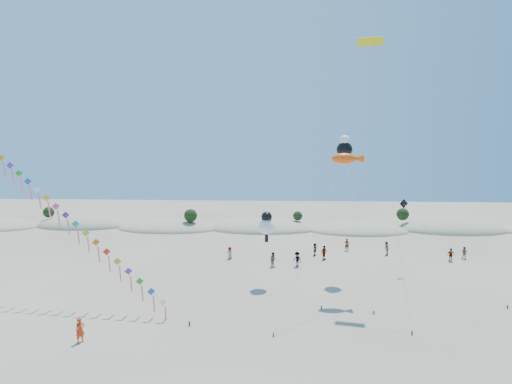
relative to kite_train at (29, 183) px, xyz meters
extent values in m
plane|color=gray|center=(20.96, -12.48, -10.87)|extent=(160.00, 160.00, 0.00)
ellipsoid|color=gray|center=(-11.04, 33.52, -10.87)|extent=(16.00, 8.80, 3.60)
ellipsoid|color=#1F3613|center=(-11.04, 33.52, -9.88)|extent=(12.80, 5.76, 0.64)
ellipsoid|color=gray|center=(4.96, 32.12, -10.87)|extent=(17.60, 9.68, 3.00)
ellipsoid|color=#1F3613|center=(4.96, 32.12, -10.04)|extent=(14.08, 6.34, 0.70)
ellipsoid|color=gray|center=(20.96, 32.82, -10.87)|extent=(19.00, 10.45, 3.40)
ellipsoid|color=#1F3613|center=(20.96, 32.82, -9.93)|extent=(15.20, 6.84, 0.76)
ellipsoid|color=gray|center=(36.96, 31.42, -10.87)|extent=(16.40, 9.02, 2.80)
ellipsoid|color=#1F3613|center=(36.96, 31.42, -10.10)|extent=(13.12, 5.90, 0.66)
ellipsoid|color=gray|center=(52.96, 33.22, -10.87)|extent=(18.00, 9.90, 3.80)
ellipsoid|color=#1F3613|center=(52.96, 33.22, -9.82)|extent=(14.40, 6.48, 0.72)
sphere|color=black|center=(-17.04, 33.72, -8.51)|extent=(1.90, 1.90, 1.90)
sphere|color=black|center=(8.96, 30.92, -8.39)|extent=(2.20, 2.20, 2.20)
sphere|color=black|center=(26.96, 32.92, -8.63)|extent=(1.60, 1.60, 1.60)
sphere|color=black|center=(44.96, 34.32, -8.43)|extent=(2.10, 2.10, 2.10)
cube|color=#3F2D1E|center=(16.49, -6.44, -10.69)|extent=(0.12, 0.12, 0.35)
cylinder|color=silver|center=(1.07, -0.43, -0.62)|extent=(30.86, 12.04, 20.52)
cube|color=white|center=(14.12, -5.51, -9.29)|extent=(1.27, 0.50, 1.34)
cube|color=#EE648D|center=(14.30, -5.46, -10.39)|extent=(0.19, 0.45, 1.55)
cube|color=blue|center=(13.02, -5.08, -8.56)|extent=(1.27, 0.50, 1.34)
cube|color=#EE648D|center=(13.20, -5.03, -9.66)|extent=(0.19, 0.45, 1.55)
cube|color=green|center=(11.93, -4.66, -7.83)|extent=(1.27, 0.50, 1.34)
cube|color=#EE648D|center=(12.11, -4.61, -8.93)|extent=(0.19, 0.45, 1.55)
cube|color=purple|center=(10.83, -4.23, -7.11)|extent=(1.27, 0.50, 1.34)
cube|color=#EE648D|center=(11.01, -4.18, -8.21)|extent=(0.19, 0.45, 1.55)
cube|color=orange|center=(9.74, -3.80, -6.38)|extent=(1.27, 0.50, 1.34)
cube|color=#EE648D|center=(9.92, -3.75, -7.48)|extent=(0.19, 0.45, 1.55)
cube|color=red|center=(8.64, -3.38, -5.65)|extent=(1.27, 0.50, 1.34)
cube|color=#EE648D|center=(8.82, -3.33, -6.75)|extent=(0.19, 0.45, 1.55)
cube|color=orange|center=(7.55, -2.95, -4.92)|extent=(1.27, 0.50, 1.34)
cube|color=#EE648D|center=(7.73, -2.90, -6.02)|extent=(0.19, 0.45, 1.55)
cube|color=#99DE1A|center=(6.45, -2.53, -4.20)|extent=(1.27, 0.50, 1.34)
cube|color=#EE648D|center=(6.63, -2.48, -5.30)|extent=(0.19, 0.45, 1.55)
cube|color=#1796B1|center=(5.36, -2.10, -3.47)|extent=(1.27, 0.50, 1.34)
cube|color=#EE648D|center=(5.54, -2.05, -4.57)|extent=(0.19, 0.45, 1.55)
cube|color=#4C2491|center=(4.26, -1.67, -2.74)|extent=(1.27, 0.50, 1.34)
cube|color=#EE648D|center=(4.44, -1.62, -3.84)|extent=(0.19, 0.45, 1.55)
cube|color=#F64D85|center=(3.17, -1.25, -2.01)|extent=(1.27, 0.50, 1.34)
cube|color=#EE648D|center=(3.35, -1.20, -3.11)|extent=(0.19, 0.45, 1.55)
cube|color=yellow|center=(2.07, -0.82, -1.29)|extent=(1.27, 0.50, 1.34)
cube|color=#EE648D|center=(2.25, -0.77, -2.39)|extent=(0.19, 0.45, 1.55)
cube|color=white|center=(0.98, -0.39, -0.56)|extent=(1.27, 0.50, 1.34)
cube|color=#EE648D|center=(1.16, -0.34, -1.66)|extent=(0.19, 0.45, 1.55)
cube|color=blue|center=(-0.12, 0.03, 0.17)|extent=(1.27, 0.50, 1.34)
cube|color=#EE648D|center=(0.06, 0.08, -0.93)|extent=(0.19, 0.45, 1.55)
cube|color=green|center=(-1.21, 0.46, 0.90)|extent=(1.27, 0.50, 1.34)
cube|color=#EE648D|center=(-1.03, 0.51, -0.20)|extent=(0.19, 0.45, 1.55)
cube|color=purple|center=(-2.31, 0.89, 1.62)|extent=(1.27, 0.50, 1.34)
cube|color=#EE648D|center=(-2.13, 0.94, 0.52)|extent=(0.19, 0.45, 1.55)
cube|color=orange|center=(-3.40, 1.31, 2.35)|extent=(1.27, 0.50, 1.34)
cube|color=#EE648D|center=(-3.22, 1.36, 1.25)|extent=(0.19, 0.45, 1.55)
cube|color=#3F2D1E|center=(23.28, -8.04, -10.72)|extent=(0.10, 0.10, 0.30)
cylinder|color=silver|center=(26.59, -2.77, -4.29)|extent=(6.65, 10.56, 13.18)
ellipsoid|color=#FB540D|center=(29.91, 2.49, 2.29)|extent=(2.40, 1.05, 1.05)
cone|color=#FB540D|center=(31.25, 2.49, 2.29)|extent=(0.96, 0.96, 0.96)
cube|color=#3F2D1E|center=(27.48, -2.42, -10.72)|extent=(0.10, 0.10, 0.30)
cylinder|color=silver|center=(24.95, 0.84, -7.82)|extent=(5.09, 6.55, 6.13)
sphere|color=white|center=(22.42, 4.11, -4.76)|extent=(1.67, 1.67, 1.67)
sphere|color=black|center=(22.42, 4.11, -3.76)|extent=(1.11, 1.11, 1.11)
cube|color=black|center=(22.42, 4.11, -5.99)|extent=(0.35, 0.18, 0.80)
cube|color=#3F2D1E|center=(31.87, -3.31, -10.72)|extent=(0.10, 0.10, 0.30)
cylinder|color=silver|center=(31.33, 2.45, -3.92)|extent=(1.10, 11.55, 13.91)
sphere|color=black|center=(30.80, 8.22, 3.03)|extent=(1.72, 1.72, 1.72)
sphere|color=white|center=(30.80, 8.22, 4.06)|extent=(1.12, 1.12, 1.12)
cube|color=white|center=(30.80, 8.22, 1.77)|extent=(0.35, 0.18, 0.80)
cube|color=white|center=(30.10, 8.22, 3.03)|extent=(0.60, 0.15, 0.25)
cube|color=white|center=(31.50, 8.22, 3.03)|extent=(0.60, 0.15, 0.25)
cube|color=#3F2D1E|center=(33.92, -7.19, -10.72)|extent=(0.10, 0.10, 0.30)
cylinder|color=silver|center=(33.16, -1.49, 1.33)|extent=(1.55, 11.42, 24.42)
cube|color=yellow|center=(32.40, 4.20, 13.54)|extent=(2.46, 1.00, 0.86)
cube|color=black|center=(32.40, 4.22, 13.54)|extent=(2.37, 0.60, 0.19)
cube|color=#3F2D1E|center=(44.05, -1.42, -10.72)|extent=(0.10, 0.10, 0.30)
cylinder|color=silver|center=(40.93, 4.08, -6.97)|extent=(6.26, 11.04, 7.81)
cube|color=black|center=(37.81, 9.59, -3.08)|extent=(1.03, 0.30, 1.05)
imported|color=red|center=(9.02, -9.67, -9.94)|extent=(0.77, 0.80, 1.85)
imported|color=slate|center=(23.04, 10.33, -9.99)|extent=(1.02, 1.08, 1.76)
imported|color=slate|center=(17.54, 13.39, -10.08)|extent=(0.91, 0.87, 1.57)
imported|color=slate|center=(29.40, 13.72, -9.96)|extent=(1.06, 1.07, 1.82)
imported|color=slate|center=(25.89, 10.57, -9.98)|extent=(1.30, 1.24, 1.78)
imported|color=slate|center=(28.45, 15.81, -10.07)|extent=(0.76, 1.55, 1.60)
imported|color=slate|center=(32.98, 18.37, -10.02)|extent=(0.71, 0.58, 1.69)
imported|color=slate|center=(37.76, 16.37, -9.99)|extent=(0.89, 1.01, 1.76)
imported|color=slate|center=(45.04, 13.77, -10.04)|extent=(1.02, 0.52, 1.67)
imported|color=slate|center=(47.20, 14.97, -10.10)|extent=(0.94, 0.94, 1.54)
camera|label=1|loc=(23.55, -39.08, 3.87)|focal=30.00mm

